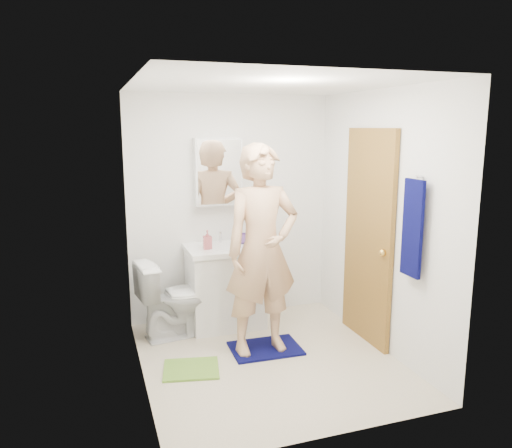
{
  "coord_description": "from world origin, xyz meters",
  "views": [
    {
      "loc": [
        -1.44,
        -3.92,
        2.06
      ],
      "look_at": [
        -0.03,
        0.25,
        1.2
      ],
      "focal_mm": 35.0,
      "sensor_mm": 36.0,
      "label": 1
    }
  ],
  "objects_px": {
    "towel": "(412,228)",
    "soap_dispenser": "(207,240)",
    "medicine_cabinet": "(218,172)",
    "toothbrush_cup": "(241,238)",
    "vanity_cabinet": "(225,288)",
    "toilet": "(177,298)",
    "man": "(262,250)"
  },
  "relations": [
    {
      "from": "towel",
      "to": "soap_dispenser",
      "type": "distance_m",
      "value": 2.01
    },
    {
      "from": "towel",
      "to": "soap_dispenser",
      "type": "bearing_deg",
      "value": 133.54
    },
    {
      "from": "medicine_cabinet",
      "to": "toothbrush_cup",
      "type": "relative_size",
      "value": 5.29
    },
    {
      "from": "medicine_cabinet",
      "to": "towel",
      "type": "distance_m",
      "value": 2.11
    },
    {
      "from": "vanity_cabinet",
      "to": "toilet",
      "type": "bearing_deg",
      "value": -167.61
    },
    {
      "from": "vanity_cabinet",
      "to": "towel",
      "type": "distance_m",
      "value": 2.08
    },
    {
      "from": "towel",
      "to": "toilet",
      "type": "distance_m",
      "value": 2.35
    },
    {
      "from": "towel",
      "to": "toilet",
      "type": "relative_size",
      "value": 1.02
    },
    {
      "from": "soap_dispenser",
      "to": "toothbrush_cup",
      "type": "bearing_deg",
      "value": 17.66
    },
    {
      "from": "toilet",
      "to": "man",
      "type": "height_order",
      "value": "man"
    },
    {
      "from": "toothbrush_cup",
      "to": "soap_dispenser",
      "type": "bearing_deg",
      "value": -162.34
    },
    {
      "from": "toilet",
      "to": "toothbrush_cup",
      "type": "xyz_separation_m",
      "value": [
        0.73,
        0.2,
        0.51
      ]
    },
    {
      "from": "medicine_cabinet",
      "to": "towel",
      "type": "height_order",
      "value": "medicine_cabinet"
    },
    {
      "from": "medicine_cabinet",
      "to": "toothbrush_cup",
      "type": "xyz_separation_m",
      "value": [
        0.21,
        -0.14,
        -0.7
      ]
    },
    {
      "from": "soap_dispenser",
      "to": "medicine_cabinet",
      "type": "bearing_deg",
      "value": 54.49
    },
    {
      "from": "man",
      "to": "medicine_cabinet",
      "type": "bearing_deg",
      "value": 94.86
    },
    {
      "from": "toothbrush_cup",
      "to": "man",
      "type": "height_order",
      "value": "man"
    },
    {
      "from": "soap_dispenser",
      "to": "man",
      "type": "bearing_deg",
      "value": -63.84
    },
    {
      "from": "medicine_cabinet",
      "to": "soap_dispenser",
      "type": "distance_m",
      "value": 0.73
    },
    {
      "from": "towel",
      "to": "toothbrush_cup",
      "type": "relative_size",
      "value": 6.04
    },
    {
      "from": "man",
      "to": "toothbrush_cup",
      "type": "bearing_deg",
      "value": 82.02
    },
    {
      "from": "soap_dispenser",
      "to": "toilet",
      "type": "bearing_deg",
      "value": -167.72
    },
    {
      "from": "toothbrush_cup",
      "to": "man",
      "type": "bearing_deg",
      "value": -94.01
    },
    {
      "from": "medicine_cabinet",
      "to": "toothbrush_cup",
      "type": "bearing_deg",
      "value": -34.34
    },
    {
      "from": "toothbrush_cup",
      "to": "medicine_cabinet",
      "type": "bearing_deg",
      "value": 145.66
    },
    {
      "from": "medicine_cabinet",
      "to": "man",
      "type": "relative_size",
      "value": 0.37
    },
    {
      "from": "vanity_cabinet",
      "to": "toilet",
      "type": "relative_size",
      "value": 1.02
    },
    {
      "from": "vanity_cabinet",
      "to": "soap_dispenser",
      "type": "xyz_separation_m",
      "value": [
        -0.19,
        -0.04,
        0.55
      ]
    },
    {
      "from": "soap_dispenser",
      "to": "toothbrush_cup",
      "type": "relative_size",
      "value": 1.44
    },
    {
      "from": "toilet",
      "to": "man",
      "type": "relative_size",
      "value": 0.41
    },
    {
      "from": "medicine_cabinet",
      "to": "toilet",
      "type": "bearing_deg",
      "value": -147.0
    },
    {
      "from": "vanity_cabinet",
      "to": "toothbrush_cup",
      "type": "distance_m",
      "value": 0.55
    }
  ]
}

